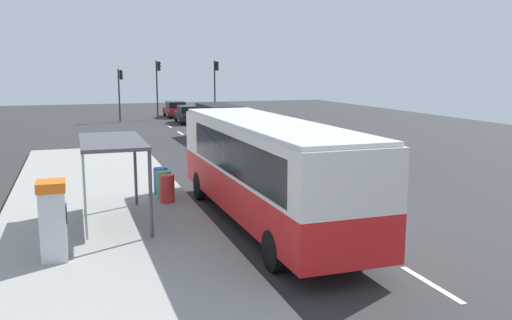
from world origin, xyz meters
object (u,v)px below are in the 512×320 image
(sedan_near, at_px, (188,114))
(recycling_bin_blue, at_px, (161,181))
(ticket_machine, at_px, (53,220))
(white_van, at_px, (219,119))
(recycling_bin_green, at_px, (164,184))
(sedan_far, at_px, (175,109))
(traffic_light_far_side, at_px, (120,87))
(bus, at_px, (265,166))
(traffic_light_median, at_px, (158,81))
(bus_shelter, at_px, (101,160))
(traffic_light_near_side, at_px, (216,81))
(recycling_bin_red, at_px, (167,189))

(sedan_near, distance_m, recycling_bin_blue, 27.82)
(ticket_machine, bearing_deg, white_van, 66.14)
(ticket_machine, distance_m, recycling_bin_green, 6.62)
(sedan_near, distance_m, sedan_far, 6.31)
(white_van, xyz_separation_m, traffic_light_far_side, (-5.30, 14.48, 1.76))
(white_van, bearing_deg, bus, -100.74)
(traffic_light_median, bearing_deg, bus_shelter, -101.08)
(recycling_bin_green, relative_size, traffic_light_near_side, 0.18)
(recycling_bin_red, bearing_deg, recycling_bin_green, 90.00)
(recycling_bin_blue, bearing_deg, traffic_light_far_side, 87.93)
(recycling_bin_blue, relative_size, bus_shelter, 0.24)
(recycling_bin_red, bearing_deg, sedan_far, 79.41)
(recycling_bin_green, relative_size, recycling_bin_blue, 1.00)
(traffic_light_near_side, height_order, traffic_light_median, traffic_light_near_side)
(recycling_bin_green, height_order, traffic_light_near_side, traffic_light_near_side)
(recycling_bin_red, bearing_deg, ticket_machine, -125.74)
(white_van, height_order, recycling_bin_red, white_van)
(sedan_far, bearing_deg, bus_shelter, -103.35)
(bus, bearing_deg, ticket_machine, -163.34)
(traffic_light_near_side, height_order, bus_shelter, traffic_light_near_side)
(sedan_near, relative_size, bus_shelter, 1.11)
(sedan_far, bearing_deg, recycling_bin_green, -100.80)
(traffic_light_median, bearing_deg, recycling_bin_red, -97.97)
(sedan_near, bearing_deg, traffic_light_far_side, 146.58)
(bus, relative_size, traffic_light_median, 2.04)
(ticket_machine, bearing_deg, traffic_light_median, 77.86)
(recycling_bin_red, height_order, traffic_light_near_side, traffic_light_near_side)
(recycling_bin_green, xyz_separation_m, traffic_light_median, (4.60, 32.11, 2.91))
(sedan_far, distance_m, traffic_light_near_side, 5.53)
(sedan_far, distance_m, recycling_bin_red, 35.37)
(sedan_far, distance_m, ticket_machine, 40.90)
(traffic_light_near_side, bearing_deg, recycling_bin_blue, -108.01)
(recycling_bin_blue, xyz_separation_m, traffic_light_near_side, (9.69, 29.81, 2.92))
(sedan_near, height_order, recycling_bin_blue, sedan_near)
(bus, distance_m, recycling_bin_green, 4.69)
(recycling_bin_blue, bearing_deg, ticket_machine, -119.22)
(bus, xyz_separation_m, traffic_light_near_side, (7.21, 34.31, 1.73))
(traffic_light_far_side, bearing_deg, recycling_bin_blue, -92.07)
(sedan_far, height_order, traffic_light_near_side, traffic_light_near_side)
(bus, bearing_deg, recycling_bin_red, 128.82)
(recycling_bin_green, bearing_deg, traffic_light_median, 81.86)
(recycling_bin_green, bearing_deg, sedan_near, 76.82)
(traffic_light_near_side, xyz_separation_m, traffic_light_far_side, (-8.59, 0.80, -0.47))
(bus, distance_m, recycling_bin_blue, 5.27)
(sedan_far, distance_m, bus_shelter, 37.75)
(recycling_bin_red, height_order, traffic_light_far_side, traffic_light_far_side)
(recycling_bin_blue, bearing_deg, bus, -61.02)
(recycling_bin_red, bearing_deg, bus, -51.18)
(white_van, xyz_separation_m, traffic_light_median, (-1.80, 15.28, 2.23))
(sedan_near, relative_size, sedan_far, 1.00)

